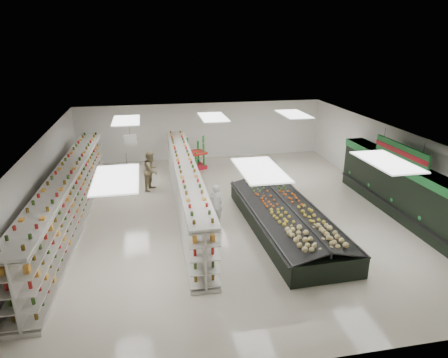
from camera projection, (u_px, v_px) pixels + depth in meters
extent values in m
plane|color=beige|center=(230.00, 213.00, 16.16)|extent=(16.00, 16.00, 0.00)
cube|color=white|center=(231.00, 136.00, 15.08)|extent=(14.00, 16.00, 0.02)
cube|color=white|center=(202.00, 131.00, 23.01)|extent=(14.00, 0.02, 3.20)
cube|color=white|center=(311.00, 301.00, 8.23)|extent=(14.00, 0.02, 3.20)
cube|color=white|center=(41.00, 188.00, 14.35)|extent=(0.02, 16.00, 3.20)
cube|color=white|center=(392.00, 165.00, 16.89)|extent=(0.02, 16.00, 3.20)
cube|color=black|center=(402.00, 190.00, 15.59)|extent=(0.80, 8.00, 2.20)
cube|color=#1E7031|center=(405.00, 167.00, 15.27)|extent=(0.85, 8.00, 0.30)
cube|color=black|center=(394.00, 203.00, 15.73)|extent=(0.55, 7.80, 0.15)
cube|color=silver|center=(400.00, 184.00, 15.48)|extent=(0.45, 7.70, 0.03)
cube|color=silver|center=(401.00, 177.00, 15.38)|extent=(0.45, 7.70, 0.03)
cube|color=white|center=(127.00, 170.00, 12.70)|extent=(0.50, 0.06, 0.40)
cube|color=#AB1320|center=(127.00, 170.00, 12.70)|extent=(0.52, 0.02, 0.12)
cylinder|color=black|center=(127.00, 161.00, 12.59)|extent=(0.01, 0.01, 0.50)
cube|color=white|center=(130.00, 140.00, 16.39)|extent=(0.50, 0.06, 0.40)
cube|color=#AB1320|center=(130.00, 140.00, 16.39)|extent=(0.52, 0.02, 0.12)
cylinder|color=black|center=(130.00, 132.00, 16.29)|extent=(0.01, 0.01, 0.50)
cube|color=#1E7031|center=(401.00, 152.00, 15.01)|extent=(0.10, 3.20, 0.60)
cube|color=#AB1320|center=(400.00, 152.00, 15.00)|extent=(0.03, 3.20, 0.18)
cylinder|color=black|center=(424.00, 150.00, 13.77)|extent=(0.01, 0.01, 0.50)
cylinder|color=black|center=(385.00, 134.00, 15.99)|extent=(0.01, 0.01, 0.50)
cube|color=silver|center=(73.00, 223.00, 15.15)|extent=(1.40, 12.32, 0.12)
cube|color=silver|center=(69.00, 200.00, 14.83)|extent=(0.54, 12.29, 2.05)
cube|color=silver|center=(65.00, 173.00, 14.47)|extent=(1.40, 12.32, 0.08)
cube|color=silver|center=(66.00, 221.00, 15.08)|extent=(0.93, 12.20, 0.03)
cube|color=silver|center=(64.00, 210.00, 14.93)|extent=(0.93, 12.20, 0.03)
cube|color=silver|center=(62.00, 199.00, 14.78)|extent=(0.93, 12.20, 0.03)
cube|color=silver|center=(61.00, 187.00, 14.62)|extent=(0.93, 12.20, 0.03)
cube|color=silver|center=(59.00, 176.00, 14.47)|extent=(0.93, 12.20, 0.03)
cube|color=silver|center=(79.00, 220.00, 15.15)|extent=(0.93, 12.20, 0.03)
cube|color=silver|center=(77.00, 209.00, 15.00)|extent=(0.93, 12.20, 0.03)
cube|color=silver|center=(76.00, 198.00, 14.84)|extent=(0.93, 12.20, 0.03)
cube|color=silver|center=(74.00, 187.00, 14.69)|extent=(0.93, 12.20, 0.03)
cube|color=silver|center=(73.00, 175.00, 14.54)|extent=(0.93, 12.20, 0.03)
cube|color=silver|center=(187.00, 209.00, 16.41)|extent=(0.99, 11.57, 0.12)
cube|color=silver|center=(186.00, 188.00, 16.10)|extent=(0.18, 11.56, 1.93)
cube|color=silver|center=(185.00, 165.00, 15.76)|extent=(0.99, 11.57, 0.08)
cube|color=silver|center=(181.00, 207.00, 16.33)|extent=(0.54, 11.47, 0.03)
cube|color=silver|center=(181.00, 197.00, 16.19)|extent=(0.54, 11.47, 0.03)
cube|color=silver|center=(180.00, 188.00, 16.04)|extent=(0.54, 11.47, 0.03)
cube|color=silver|center=(180.00, 178.00, 15.90)|extent=(0.54, 11.47, 0.03)
cube|color=silver|center=(180.00, 168.00, 15.76)|extent=(0.54, 11.47, 0.03)
cube|color=silver|center=(192.00, 206.00, 16.40)|extent=(0.54, 11.47, 0.03)
cube|color=silver|center=(192.00, 197.00, 16.26)|extent=(0.54, 11.47, 0.03)
cube|color=silver|center=(191.00, 187.00, 16.12)|extent=(0.54, 11.47, 0.03)
cube|color=silver|center=(191.00, 177.00, 15.98)|extent=(0.54, 11.47, 0.03)
cube|color=silver|center=(191.00, 167.00, 15.83)|extent=(0.54, 11.47, 0.03)
cube|color=black|center=(286.00, 221.00, 14.65)|extent=(2.62, 7.15, 0.71)
cube|color=#262626|center=(256.00, 215.00, 14.29)|extent=(0.25, 7.08, 0.06)
cube|color=#262626|center=(316.00, 209.00, 14.77)|extent=(0.25, 7.08, 0.06)
cube|color=black|center=(270.00, 211.00, 14.36)|extent=(1.50, 7.01, 0.36)
cube|color=black|center=(303.00, 208.00, 14.62)|extent=(1.50, 7.01, 0.36)
cube|color=#262626|center=(287.00, 207.00, 14.46)|extent=(0.24, 6.98, 0.25)
cube|color=#AB1320|center=(193.00, 167.00, 21.49)|extent=(1.47, 1.22, 0.21)
cube|color=red|center=(193.00, 153.00, 21.22)|extent=(1.53, 1.28, 0.10)
imported|color=white|center=(215.00, 204.00, 15.06)|extent=(0.62, 0.46, 1.56)
imported|color=#A28063|center=(151.00, 170.00, 18.37)|extent=(0.91, 1.06, 1.86)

